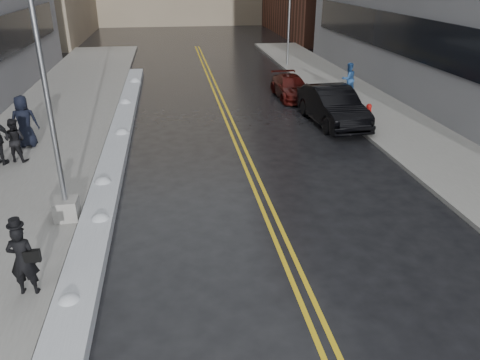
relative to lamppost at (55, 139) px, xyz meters
name	(u,v)px	position (x,y,z in m)	size (l,w,h in m)	color
ground	(188,251)	(3.30, -2.00, -2.53)	(160.00, 160.00, 0.00)	black
sidewalk_west	(44,135)	(-2.45, 8.00, -2.46)	(5.50, 50.00, 0.15)	gray
sidewalk_east	(387,119)	(13.30, 8.00, -2.46)	(4.00, 50.00, 0.15)	gray
lane_line_left	(229,128)	(5.65, 8.00, -2.53)	(0.12, 50.00, 0.01)	gold
lane_line_right	(235,128)	(5.95, 8.00, -2.53)	(0.12, 50.00, 0.01)	gold
snow_ridge	(117,145)	(0.85, 6.00, -2.36)	(0.90, 30.00, 0.34)	silver
lamppost	(55,139)	(0.00, 0.00, 0.00)	(0.65, 0.65, 7.62)	gray
fire_hydrant	(369,111)	(12.30, 8.00, -1.98)	(0.26, 0.26, 0.73)	maroon
traffic_signal	(289,19)	(11.80, 22.00, 0.87)	(0.16, 0.20, 6.00)	gray
pedestrian_fedora	(23,260)	(-0.22, -3.34, -1.55)	(0.61, 0.40, 1.67)	black
pedestrian_b	(15,140)	(-2.62, 4.83, -1.57)	(0.79, 0.61, 1.62)	black
pedestrian_c	(24,121)	(-2.66, 6.42, -1.35)	(1.01, 0.66, 2.06)	black
pedestrian_east	(348,79)	(12.99, 12.64, -1.49)	(0.86, 0.67, 1.78)	navy
car_black	(332,106)	(10.49, 7.96, -1.67)	(1.82, 5.21, 1.72)	black
car_maroon	(291,87)	(9.79, 12.96, -1.93)	(1.70, 4.19, 1.21)	#3A0B09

